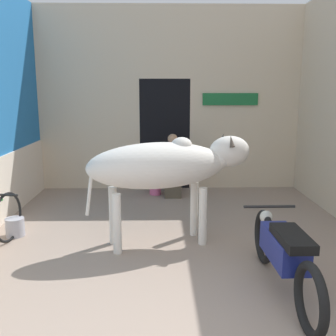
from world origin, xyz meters
TOP-DOWN VIEW (x-y plane):
  - wall_back_with_doorway at (-0.03, 5.70)m, footprint 5.27×0.93m
  - cow at (-0.10, 2.47)m, footprint 2.26×1.07m
  - motorcycle_near at (1.04, 1.12)m, footprint 0.58×2.06m
  - shopkeeper_seated at (0.05, 4.82)m, footprint 0.46×0.33m
  - plastic_stool at (-0.29, 4.96)m, footprint 0.32×0.32m
  - bucket at (-2.24, 2.76)m, footprint 0.26×0.26m

SIDE VIEW (x-z plane):
  - bucket at x=-2.24m, z-range 0.00..0.26m
  - plastic_stool at x=-0.29m, z-range 0.02..0.42m
  - motorcycle_near at x=1.04m, z-range 0.06..0.81m
  - shopkeeper_seated at x=0.05m, z-range 0.02..1.22m
  - cow at x=-0.10m, z-range 0.33..1.78m
  - wall_back_with_doorway at x=-0.03m, z-range -0.23..3.43m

